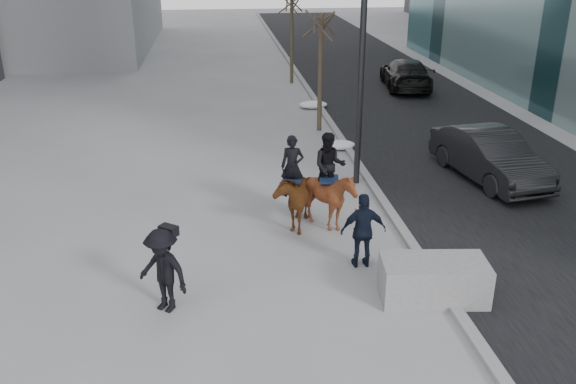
{
  "coord_description": "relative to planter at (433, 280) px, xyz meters",
  "views": [
    {
      "loc": [
        -1.52,
        -11.68,
        6.79
      ],
      "look_at": [
        0.0,
        1.2,
        1.5
      ],
      "focal_mm": 38.0,
      "sensor_mm": 36.0,
      "label": 1
    }
  ],
  "objects": [
    {
      "name": "car_far",
      "position": [
        5.25,
        19.3,
        0.31
      ],
      "size": [
        2.7,
        5.33,
        1.48
      ],
      "primitive_type": "imported",
      "rotation": [
        0.0,
        0.0,
        3.02
      ],
      "color": "black",
      "rests_on": "ground"
    },
    {
      "name": "road",
      "position": [
        4.29,
        11.26,
        -0.42
      ],
      "size": [
        8.0,
        90.0,
        0.01
      ],
      "primitive_type": "cube",
      "color": "black",
      "rests_on": "ground"
    },
    {
      "name": "snow_piles",
      "position": [
        -0.01,
        9.77,
        -0.27
      ],
      "size": [
        1.27,
        16.04,
        0.32
      ],
      "color": "white",
      "rests_on": "ground"
    },
    {
      "name": "planter",
      "position": [
        0.0,
        0.0,
        0.0
      ],
      "size": [
        2.24,
        1.29,
        0.85
      ],
      "primitive_type": "cube",
      "rotation": [
        0.0,
        0.0,
        -0.11
      ],
      "color": "#939396",
      "rests_on": "ground"
    },
    {
      "name": "lamppost",
      "position": [
        -0.11,
        6.5,
        4.57
      ],
      "size": [
        0.25,
        1.75,
        9.09
      ],
      "color": "black",
      "rests_on": "ground"
    },
    {
      "name": "feeder",
      "position": [
        -1.13,
        1.52,
        0.45
      ],
      "size": [
        1.03,
        0.86,
        1.75
      ],
      "color": "black",
      "rests_on": "ground"
    },
    {
      "name": "mounted_left",
      "position": [
        -2.41,
        3.9,
        0.45
      ],
      "size": [
        1.23,
        1.97,
        2.36
      ],
      "color": "#542C10",
      "rests_on": "ground"
    },
    {
      "name": "car_near",
      "position": [
        3.99,
        6.45,
        0.34
      ],
      "size": [
        2.38,
        4.87,
        1.54
      ],
      "primitive_type": "imported",
      "rotation": [
        0.0,
        0.0,
        0.17
      ],
      "color": "black",
      "rests_on": "ground"
    },
    {
      "name": "tree_near",
      "position": [
        -0.31,
        12.39,
        2.03
      ],
      "size": [
        1.2,
        1.2,
        4.91
      ],
      "primitive_type": null,
      "color": "#372C21",
      "rests_on": "ground"
    },
    {
      "name": "mounted_right",
      "position": [
        -1.51,
        3.61,
        0.57
      ],
      "size": [
        1.53,
        1.66,
        2.49
      ],
      "color": "#481B0E",
      "rests_on": "ground"
    },
    {
      "name": "camera_crew",
      "position": [
        -5.43,
        0.22,
        0.46
      ],
      "size": [
        1.3,
        1.2,
        1.75
      ],
      "color": "black",
      "rests_on": "ground"
    },
    {
      "name": "tree_far",
      "position": [
        -0.31,
        21.24,
        2.0
      ],
      "size": [
        1.2,
        1.2,
        4.86
      ],
      "primitive_type": null,
      "color": "#3B2D22",
      "rests_on": "ground"
    },
    {
      "name": "ground",
      "position": [
        -2.71,
        1.26,
        -0.43
      ],
      "size": [
        120.0,
        120.0,
        0.0
      ],
      "primitive_type": "plane",
      "color": "gray",
      "rests_on": "ground"
    },
    {
      "name": "curb",
      "position": [
        0.29,
        11.26,
        -0.37
      ],
      "size": [
        0.25,
        90.0,
        0.12
      ],
      "primitive_type": "cube",
      "color": "gray",
      "rests_on": "ground"
    }
  ]
}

